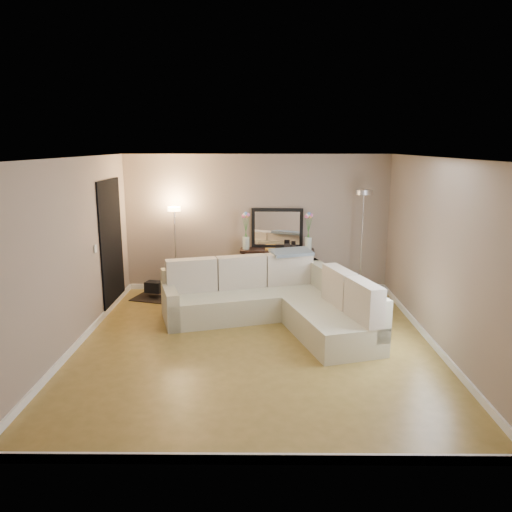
{
  "coord_description": "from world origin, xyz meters",
  "views": [
    {
      "loc": [
        0.06,
        -6.65,
        2.76
      ],
      "look_at": [
        0.0,
        0.8,
        1.1
      ],
      "focal_mm": 35.0,
      "sensor_mm": 36.0,
      "label": 1
    }
  ],
  "objects_px": {
    "console_table": "(272,268)",
    "floor_lamp_lit": "(175,233)",
    "floor_lamp_unlit": "(363,222)",
    "sectional_sofa": "(277,300)"
  },
  "relations": [
    {
      "from": "sectional_sofa",
      "to": "console_table",
      "type": "xyz_separation_m",
      "value": [
        -0.03,
        1.6,
        0.12
      ]
    },
    {
      "from": "floor_lamp_lit",
      "to": "console_table",
      "type": "bearing_deg",
      "value": 1.02
    },
    {
      "from": "console_table",
      "to": "floor_lamp_lit",
      "type": "bearing_deg",
      "value": -178.98
    },
    {
      "from": "console_table",
      "to": "floor_lamp_unlit",
      "type": "xyz_separation_m",
      "value": [
        1.63,
        -0.19,
        0.92
      ]
    },
    {
      "from": "floor_lamp_lit",
      "to": "floor_lamp_unlit",
      "type": "distance_m",
      "value": 3.46
    },
    {
      "from": "floor_lamp_lit",
      "to": "floor_lamp_unlit",
      "type": "bearing_deg",
      "value": -2.66
    },
    {
      "from": "console_table",
      "to": "floor_lamp_unlit",
      "type": "distance_m",
      "value": 1.88
    },
    {
      "from": "sectional_sofa",
      "to": "floor_lamp_lit",
      "type": "xyz_separation_m",
      "value": [
        -1.85,
        1.57,
        0.81
      ]
    },
    {
      "from": "floor_lamp_lit",
      "to": "floor_lamp_unlit",
      "type": "height_order",
      "value": "floor_lamp_unlit"
    },
    {
      "from": "console_table",
      "to": "floor_lamp_lit",
      "type": "xyz_separation_m",
      "value": [
        -1.82,
        -0.03,
        0.69
      ]
    }
  ]
}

